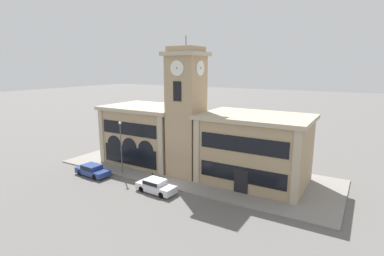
{
  "coord_description": "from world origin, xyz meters",
  "views": [
    {
      "loc": [
        18.59,
        -25.19,
        13.2
      ],
      "look_at": [
        1.9,
        2.84,
        6.48
      ],
      "focal_mm": 28.0,
      "sensor_mm": 36.0,
      "label": 1
    }
  ],
  "objects_px": {
    "parked_car_near": "(92,170)",
    "bollard": "(153,177)",
    "street_lamp": "(121,140)",
    "parked_car_mid": "(156,186)"
  },
  "relations": [
    {
      "from": "street_lamp",
      "to": "bollard",
      "type": "relative_size",
      "value": 6.18
    },
    {
      "from": "parked_car_near",
      "to": "bollard",
      "type": "xyz_separation_m",
      "value": [
        7.82,
        1.97,
        -0.05
      ]
    },
    {
      "from": "parked_car_near",
      "to": "parked_car_mid",
      "type": "bearing_deg",
      "value": 3.22
    },
    {
      "from": "parked_car_mid",
      "to": "street_lamp",
      "type": "xyz_separation_m",
      "value": [
        -6.87,
        2.13,
        3.64
      ]
    },
    {
      "from": "parked_car_mid",
      "to": "bollard",
      "type": "bearing_deg",
      "value": 138.44
    },
    {
      "from": "parked_car_mid",
      "to": "street_lamp",
      "type": "relative_size",
      "value": 0.69
    },
    {
      "from": "parked_car_near",
      "to": "bollard",
      "type": "relative_size",
      "value": 4.4
    },
    {
      "from": "street_lamp",
      "to": "bollard",
      "type": "height_order",
      "value": "street_lamp"
    },
    {
      "from": "parked_car_near",
      "to": "bollard",
      "type": "bearing_deg",
      "value": 17.34
    },
    {
      "from": "parked_car_near",
      "to": "bollard",
      "type": "height_order",
      "value": "parked_car_near"
    }
  ]
}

